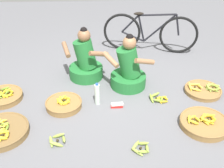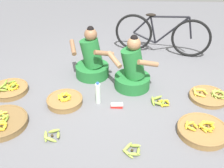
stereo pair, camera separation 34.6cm
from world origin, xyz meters
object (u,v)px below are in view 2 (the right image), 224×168
banana_basket_back_left (208,96)px  water_bottle (98,93)px  vendor_woman_behind (92,61)px  bicycle_leaning (162,35)px  packet_carton_stack (117,106)px  banana_basket_mid_right (65,100)px  vendor_woman_front (133,71)px  loose_bananas_mid_left (133,150)px  banana_basket_near_bicycle (203,130)px  loose_bananas_front_center (160,102)px  banana_basket_near_vendor (10,89)px  banana_basket_front_left (1,122)px  loose_bananas_back_center (52,135)px

banana_basket_back_left → water_bottle: water_bottle is taller
vendor_woman_behind → bicycle_leaning: vendor_woman_behind is taller
packet_carton_stack → banana_basket_mid_right: bearing=176.5°
vendor_woman_front → loose_bananas_mid_left: size_ratio=3.58×
banana_basket_mid_right → banana_basket_back_left: bearing=6.9°
banana_basket_near_bicycle → water_bottle: bearing=157.1°
banana_basket_near_bicycle → water_bottle: (-1.28, 0.54, 0.10)m
banana_basket_mid_right → banana_basket_near_bicycle: size_ratio=0.82×
loose_bananas_front_center → packet_carton_stack: size_ratio=1.55×
banana_basket_near_vendor → banana_basket_mid_right: 0.88m
banana_basket_mid_right → water_bottle: (0.45, 0.05, 0.10)m
banana_basket_mid_right → packet_carton_stack: 0.71m
bicycle_leaning → banana_basket_mid_right: (-1.42, -1.67, -0.30)m
banana_basket_front_left → banana_basket_near_bicycle: banana_basket_near_bicycle is taller
bicycle_leaning → banana_basket_mid_right: size_ratio=3.45×
banana_basket_mid_right → loose_bananas_back_center: 0.66m
loose_bananas_back_center → banana_basket_mid_right: bearing=89.0°
vendor_woman_front → banana_basket_near_bicycle: 1.28m
banana_basket_near_vendor → loose_bananas_front_center: bearing=-4.0°
banana_basket_near_bicycle → vendor_woman_front: bearing=130.3°
loose_bananas_front_center → packet_carton_stack: (-0.58, -0.12, -0.00)m
water_bottle → banana_basket_near_bicycle: bearing=-22.9°
vendor_woman_front → bicycle_leaning: size_ratio=0.49×
banana_basket_near_vendor → banana_basket_near_bicycle: bearing=-15.5°
banana_basket_mid_right → banana_basket_near_bicycle: bearing=-15.8°
vendor_woman_front → banana_basket_near_bicycle: vendor_woman_front is taller
banana_basket_front_left → loose_bananas_mid_left: banana_basket_front_left is taller
banana_basket_back_left → water_bottle: size_ratio=1.63×
loose_bananas_front_center → packet_carton_stack: bearing=-168.2°
banana_basket_near_bicycle → loose_bananas_back_center: banana_basket_near_bicycle is taller
loose_bananas_back_center → loose_bananas_mid_left: (0.92, -0.17, -0.00)m
vendor_woman_front → banana_basket_back_left: bearing=-12.9°
vendor_woman_behind → packet_carton_stack: bearing=-62.4°
banana_basket_near_vendor → banana_basket_mid_right: (0.85, -0.23, 0.00)m
vendor_woman_behind → banana_basket_front_left: size_ratio=1.30×
vendor_woman_front → water_bottle: 0.64m
loose_bananas_back_center → loose_bananas_mid_left: 0.94m
loose_bananas_back_center → vendor_woman_behind: bearing=78.6°
loose_bananas_mid_left → water_bottle: 1.01m
banana_basket_mid_right → vendor_woman_behind: bearing=70.2°
vendor_woman_behind → water_bottle: size_ratio=2.56×
banana_basket_mid_right → vendor_woman_front: bearing=27.9°
banana_basket_back_left → loose_bananas_front_center: 0.69m
loose_bananas_mid_left → packet_carton_stack: 0.82m
banana_basket_back_left → banana_basket_mid_right: size_ratio=1.07×
bicycle_leaning → banana_basket_near_bicycle: size_ratio=2.84×
vendor_woman_behind → water_bottle: (0.17, -0.72, -0.11)m
loose_bananas_front_center → loose_bananas_mid_left: 0.99m
vendor_woman_front → bicycle_leaning: vendor_woman_front is taller
bicycle_leaning → loose_bananas_mid_left: bearing=-101.5°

